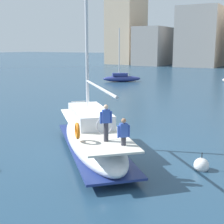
{
  "coord_description": "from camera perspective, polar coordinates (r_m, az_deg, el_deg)",
  "views": [
    {
      "loc": [
        8.25,
        -14.56,
        5.44
      ],
      "look_at": [
        -0.45,
        0.64,
        1.8
      ],
      "focal_mm": 51.4,
      "sensor_mm": 36.0,
      "label": 1
    }
  ],
  "objects": [
    {
      "name": "main_sailboat",
      "position": [
        16.52,
        -3.53,
        -4.22
      ],
      "size": [
        8.46,
        8.51,
        12.33
      ],
      "color": "silver",
      "rests_on": "ground"
    },
    {
      "name": "moored_cutter_left",
      "position": [
        49.24,
        1.73,
        6.09
      ],
      "size": [
        5.49,
        4.44,
        8.0
      ],
      "color": "navy",
      "rests_on": "ground"
    },
    {
      "name": "ground_plane",
      "position": [
        17.6,
        0.24,
        -6.27
      ],
      "size": [
        400.0,
        400.0,
        0.0
      ],
      "primitive_type": "plane",
      "color": "navy"
    },
    {
      "name": "mooring_buoy",
      "position": [
        15.01,
        15.61,
        -9.13
      ],
      "size": [
        0.68,
        0.68,
        0.94
      ],
      "color": "silver",
      "rests_on": "ground"
    }
  ]
}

